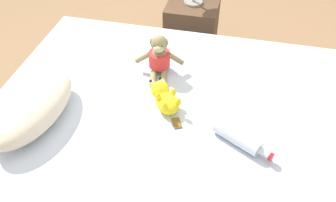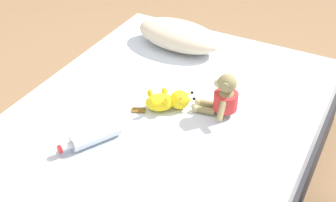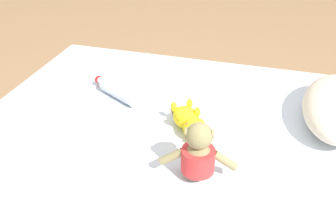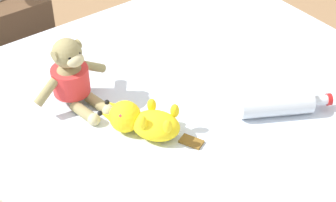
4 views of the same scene
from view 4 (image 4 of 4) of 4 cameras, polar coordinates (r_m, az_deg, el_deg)
bed at (r=1.86m, az=-1.71°, el=-8.58°), size 1.50×1.93×0.47m
plush_monkey at (r=1.77m, az=-10.07°, el=2.45°), size 0.24×0.29×0.24m
plush_yellow_creature at (r=1.65m, az=-2.62°, el=-2.11°), size 0.30×0.24×0.10m
glass_bottle at (r=1.76m, az=11.56°, el=-0.29°), size 0.20×0.29×0.08m
nightstand at (r=2.62m, az=-17.11°, el=5.88°), size 0.38×0.38×0.48m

